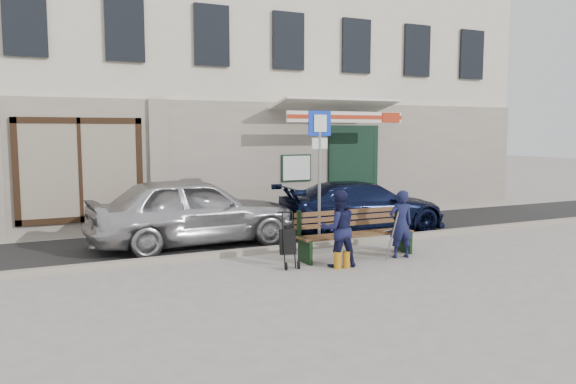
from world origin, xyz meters
TOP-DOWN VIEW (x-y plane):
  - ground at (0.00, 0.00)m, footprint 80.00×80.00m
  - asphalt_lane at (0.00, 3.10)m, footprint 60.00×3.20m
  - curb at (0.00, 1.50)m, footprint 60.00×0.18m
  - building at (0.01, 8.45)m, footprint 20.00×8.27m
  - car_silver at (-1.13, 2.86)m, footprint 4.49×1.98m
  - car_navy at (3.07, 2.76)m, footprint 4.31×1.93m
  - parking_sign at (1.39, 1.87)m, footprint 0.53×0.08m
  - bench at (1.38, 0.42)m, footprint 2.40×1.17m
  - man at (2.18, 0.01)m, footprint 0.53×0.39m
  - woman at (0.73, -0.10)m, footprint 0.75×0.62m
  - stroller at (-0.12, 0.24)m, footprint 0.34×0.44m

SIDE VIEW (x-z plane):
  - ground at x=0.00m, z-range 0.00..0.00m
  - asphalt_lane at x=0.00m, z-range 0.00..0.01m
  - curb at x=0.00m, z-range 0.00..0.12m
  - stroller at x=-0.12m, z-range -0.06..0.94m
  - bench at x=1.38m, z-range -0.03..0.95m
  - car_navy at x=3.07m, z-range 0.00..1.23m
  - man at x=2.18m, z-range 0.00..1.31m
  - woman at x=0.73m, z-range 0.00..1.39m
  - car_silver at x=-1.13m, z-range 0.00..1.50m
  - parking_sign at x=1.39m, z-range 0.51..3.38m
  - building at x=0.01m, z-range -0.03..9.97m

